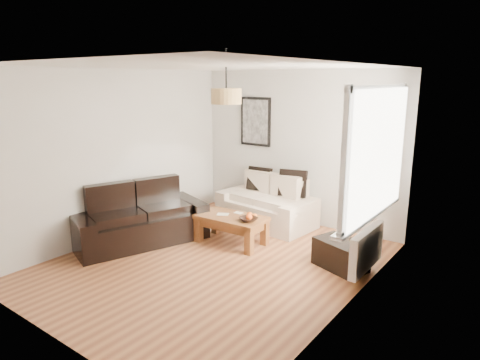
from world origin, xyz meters
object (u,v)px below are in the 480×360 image
Objects in this scene: sofa_leather at (139,215)px; coffee_table at (231,230)px; loveseat_cream at (266,201)px; ottoman at (341,254)px.

coffee_table is at bearing -36.62° from sofa_leather.
loveseat_cream is 1.54× the size of coffee_table.
ottoman is at bearing -51.97° from sofa_leather.
loveseat_cream is at bearing -11.45° from sofa_leather.
loveseat_cream is 1.99m from ottoman.
sofa_leather is at bearing -161.74° from ottoman.
loveseat_cream is at bearing 93.14° from coffee_table.
loveseat_cream is 0.83× the size of sofa_leather.
sofa_leather reaches higher than loveseat_cream.
coffee_table is at bearing -81.14° from loveseat_cream.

